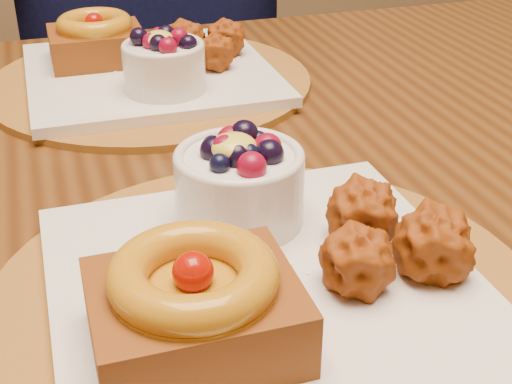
{
  "coord_description": "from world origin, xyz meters",
  "views": [
    {
      "loc": [
        -0.16,
        -0.57,
        1.06
      ],
      "look_at": [
        -0.03,
        -0.16,
        0.81
      ],
      "focal_mm": 50.0,
      "sensor_mm": 36.0,
      "label": 1
    }
  ],
  "objects_px": {
    "dining_table": "(196,234)",
    "place_setting_far": "(148,66)",
    "chair_far": "(135,75)",
    "place_setting_near": "(259,267)"
  },
  "relations": [
    {
      "from": "place_setting_near",
      "to": "place_setting_far",
      "type": "height_order",
      "value": "place_setting_near"
    },
    {
      "from": "dining_table",
      "to": "chair_far",
      "type": "distance_m",
      "value": 0.91
    },
    {
      "from": "dining_table",
      "to": "chair_far",
      "type": "xyz_separation_m",
      "value": [
        0.07,
        0.9,
        -0.15
      ]
    },
    {
      "from": "place_setting_far",
      "to": "place_setting_near",
      "type": "bearing_deg",
      "value": -90.09
    },
    {
      "from": "dining_table",
      "to": "chair_far",
      "type": "height_order",
      "value": "chair_far"
    },
    {
      "from": "dining_table",
      "to": "place_setting_near",
      "type": "relative_size",
      "value": 4.21
    },
    {
      "from": "chair_far",
      "to": "place_setting_far",
      "type": "bearing_deg",
      "value": -81.53
    },
    {
      "from": "dining_table",
      "to": "place_setting_far",
      "type": "bearing_deg",
      "value": 90.72
    },
    {
      "from": "dining_table",
      "to": "place_setting_far",
      "type": "relative_size",
      "value": 4.21
    },
    {
      "from": "place_setting_far",
      "to": "chair_far",
      "type": "height_order",
      "value": "chair_far"
    }
  ]
}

